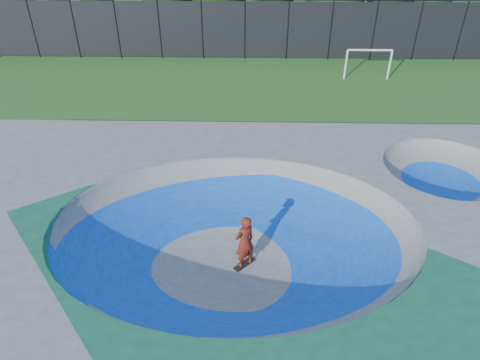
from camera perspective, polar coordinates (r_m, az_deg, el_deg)
name	(u,v)px	position (r m, az deg, el deg)	size (l,w,h in m)	color
ground	(235,261)	(13.63, -0.71, -10.78)	(120.00, 120.00, 0.00)	#255417
skate_deck	(235,243)	(13.12, -0.73, -8.41)	(22.00, 14.00, 1.50)	gray
skater	(245,242)	(12.90, 0.62, -8.28)	(0.67, 0.44, 1.84)	red
skateboard	(244,264)	(13.50, 0.60, -11.14)	(0.78, 0.22, 0.05)	black
soccer_goal	(369,59)	(28.90, 16.79, 15.25)	(2.87, 0.12, 1.89)	silver
fence	(245,29)	(31.71, 0.66, 19.52)	(48.09, 0.09, 4.04)	black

